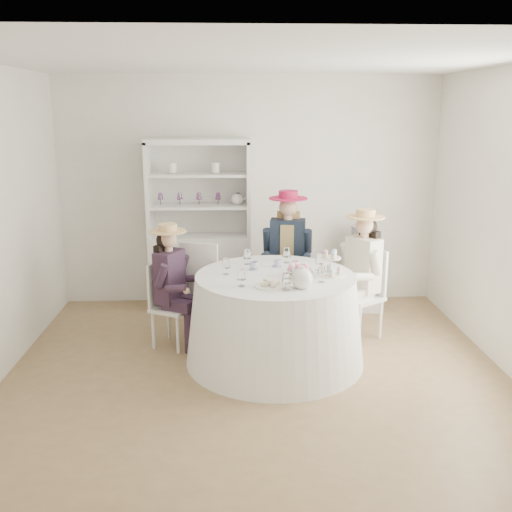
{
  "coord_description": "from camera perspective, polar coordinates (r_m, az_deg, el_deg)",
  "views": [
    {
      "loc": [
        -0.21,
        -4.8,
        2.32
      ],
      "look_at": [
        0.0,
        0.1,
        1.05
      ],
      "focal_mm": 40.0,
      "sensor_mm": 36.0,
      "label": 1
    }
  ],
  "objects": [
    {
      "name": "guest_right",
      "position": [
        5.88,
        10.5,
        -1.07
      ],
      "size": [
        0.58,
        0.54,
        1.35
      ],
      "rotation": [
        0.0,
        0.0,
        -0.99
      ],
      "color": "silver",
      "rests_on": "ground"
    },
    {
      "name": "stemware_set",
      "position": [
        5.2,
        1.95,
        -1.12
      ],
      "size": [
        0.96,
        0.96,
        0.15
      ],
      "color": "white",
      "rests_on": "tea_table"
    },
    {
      "name": "flower_bowl",
      "position": [
        5.23,
        4.52,
        -1.62
      ],
      "size": [
        0.21,
        0.21,
        0.05
      ],
      "primitive_type": "imported",
      "rotation": [
        0.0,
        0.0,
        0.08
      ],
      "color": "white",
      "rests_on": "tea_table"
    },
    {
      "name": "hutch",
      "position": [
        6.77,
        -5.58,
        0.68
      ],
      "size": [
        1.34,
        0.86,
        1.99
      ],
      "rotation": [
        0.0,
        0.0,
        -0.39
      ],
      "color": "silver",
      "rests_on": "ground"
    },
    {
      "name": "cupcake_stand",
      "position": [
        5.23,
        7.47,
        -1.03
      ],
      "size": [
        0.24,
        0.24,
        0.23
      ],
      "rotation": [
        0.0,
        0.0,
        -0.41
      ],
      "color": "white",
      "rests_on": "tea_table"
    },
    {
      "name": "teacup_b",
      "position": [
        5.48,
        2.12,
        -0.76
      ],
      "size": [
        0.07,
        0.07,
        0.06
      ],
      "primitive_type": "imported",
      "rotation": [
        0.0,
        0.0,
        -0.0
      ],
      "color": "white",
      "rests_on": "tea_table"
    },
    {
      "name": "guest_left",
      "position": [
        5.64,
        -8.43,
        -2.27
      ],
      "size": [
        0.53,
        0.48,
        1.25
      ],
      "rotation": [
        0.0,
        0.0,
        1.1
      ],
      "color": "silver",
      "rests_on": "ground"
    },
    {
      "name": "flower_arrangement",
      "position": [
        5.14,
        4.37,
        -1.25
      ],
      "size": [
        0.17,
        0.17,
        0.06
      ],
      "rotation": [
        0.0,
        0.0,
        -0.14
      ],
      "color": "pink",
      "rests_on": "tea_table"
    },
    {
      "name": "sandwich_plate",
      "position": [
        4.88,
        1.42,
        -2.9
      ],
      "size": [
        0.27,
        0.27,
        0.06
      ],
      "rotation": [
        0.0,
        0.0,
        -0.32
      ],
      "color": "white",
      "rests_on": "tea_table"
    },
    {
      "name": "wall_back",
      "position": [
        6.87,
        -0.69,
        6.42
      ],
      "size": [
        4.5,
        0.0,
        4.5
      ],
      "primitive_type": "plane",
      "rotation": [
        1.57,
        0.0,
        0.0
      ],
      "color": "silver",
      "rests_on": "ground"
    },
    {
      "name": "teacup_c",
      "position": [
        5.42,
        3.93,
        -0.96
      ],
      "size": [
        0.09,
        0.09,
        0.07
      ],
      "primitive_type": "imported",
      "rotation": [
        0.0,
        0.0,
        -0.13
      ],
      "color": "white",
      "rests_on": "tea_table"
    },
    {
      "name": "tea_table",
      "position": [
        5.35,
        1.91,
        -6.27
      ],
      "size": [
        1.67,
        1.67,
        0.84
      ],
      "rotation": [
        0.0,
        0.0,
        -0.36
      ],
      "color": "white",
      "rests_on": "ground"
    },
    {
      "name": "teacup_a",
      "position": [
        5.37,
        -0.19,
        -1.04
      ],
      "size": [
        0.09,
        0.09,
        0.07
      ],
      "primitive_type": "imported",
      "rotation": [
        0.0,
        0.0,
        0.01
      ],
      "color": "white",
      "rests_on": "tea_table"
    },
    {
      "name": "side_table",
      "position": [
        6.9,
        10.57,
        -2.35
      ],
      "size": [
        0.46,
        0.46,
        0.69
      ],
      "primitive_type": "cube",
      "rotation": [
        0.0,
        0.0,
        -0.05
      ],
      "color": "silver",
      "rests_on": "ground"
    },
    {
      "name": "hatbox",
      "position": [
        6.78,
        10.77,
        1.68
      ],
      "size": [
        0.32,
        0.32,
        0.31
      ],
      "primitive_type": "cylinder",
      "rotation": [
        0.0,
        0.0,
        -0.05
      ],
      "color": "black",
      "rests_on": "side_table"
    },
    {
      "name": "table_teapot",
      "position": [
        4.84,
        4.65,
        -2.25
      ],
      "size": [
        0.26,
        0.19,
        0.2
      ],
      "rotation": [
        0.0,
        0.0,
        0.04
      ],
      "color": "white",
      "rests_on": "tea_table"
    },
    {
      "name": "ground",
      "position": [
        5.33,
        0.05,
        -11.26
      ],
      "size": [
        4.5,
        4.5,
        0.0
      ],
      "primitive_type": "plane",
      "color": "olive",
      "rests_on": "ground"
    },
    {
      "name": "ceiling",
      "position": [
        4.81,
        0.05,
        19.05
      ],
      "size": [
        4.5,
        4.5,
        0.0
      ],
      "primitive_type": "plane",
      "rotation": [
        3.14,
        0.0,
        0.0
      ],
      "color": "white",
      "rests_on": "wall_back"
    },
    {
      "name": "spare_chair",
      "position": [
        5.94,
        -5.29,
        -2.9
      ],
      "size": [
        0.53,
        0.53,
        1.02
      ],
      "rotation": [
        0.0,
        0.0,
        2.84
      ],
      "color": "silver",
      "rests_on": "ground"
    },
    {
      "name": "guest_mid",
      "position": [
        6.24,
        3.16,
        0.71
      ],
      "size": [
        0.55,
        0.57,
        1.47
      ],
      "rotation": [
        0.0,
        0.0,
        -0.17
      ],
      "color": "silver",
      "rests_on": "ground"
    },
    {
      "name": "wall_front",
      "position": [
        2.97,
        1.75,
        -4.58
      ],
      "size": [
        4.5,
        0.0,
        4.5
      ],
      "primitive_type": "plane",
      "rotation": [
        -1.57,
        0.0,
        0.0
      ],
      "color": "silver",
      "rests_on": "ground"
    }
  ]
}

